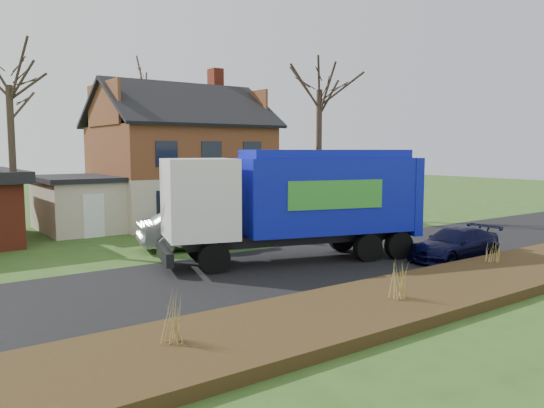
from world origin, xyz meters
TOP-DOWN VIEW (x-y plane):
  - ground at (0.00, 0.00)m, footprint 120.00×120.00m
  - road at (0.00, 0.00)m, footprint 80.00×7.00m
  - mulch_verge at (0.00, -5.30)m, footprint 80.00×3.50m
  - main_house at (1.49, 13.91)m, footprint 12.95×8.95m
  - garbage_truck at (0.54, 0.88)m, footprint 10.17×5.29m
  - silver_sedan at (-1.46, 5.29)m, footprint 5.29×2.91m
  - navy_wagon at (5.46, -2.52)m, footprint 4.23×1.74m
  - tree_front_west at (-7.83, 9.54)m, footprint 3.21×3.21m
  - tree_front_east at (9.62, 10.34)m, footprint 4.04×4.04m
  - tree_back at (3.69, 23.25)m, footprint 3.70×3.70m
  - grass_clump_west at (-7.50, -5.08)m, footprint 0.38×0.31m
  - grass_clump_mid at (-1.27, -5.57)m, footprint 0.37×0.31m
  - grass_clump_east at (4.87, -4.47)m, footprint 0.31×0.26m

SIDE VIEW (x-z plane):
  - ground at x=0.00m, z-range 0.00..0.00m
  - road at x=0.00m, z-range 0.00..0.02m
  - mulch_verge at x=0.00m, z-range 0.00..0.30m
  - navy_wagon at x=5.46m, z-range 0.00..1.22m
  - grass_clump_east at x=4.87m, z-range 0.30..1.08m
  - grass_clump_west at x=-7.50m, z-range 0.30..1.31m
  - grass_clump_mid at x=-1.27m, z-range 0.30..1.34m
  - silver_sedan at x=-1.46m, z-range 0.00..1.65m
  - garbage_truck at x=0.54m, z-range 0.32..4.53m
  - main_house at x=1.49m, z-range -0.60..8.66m
  - tree_front_west at x=-7.83m, z-range 3.09..12.61m
  - tree_front_east at x=9.62m, z-range 3.51..14.74m
  - tree_back at x=3.69m, z-range 3.91..15.63m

